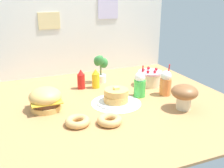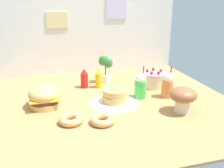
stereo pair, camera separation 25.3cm
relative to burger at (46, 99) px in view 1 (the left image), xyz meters
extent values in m
cube|color=#B27F4C|center=(0.60, -0.08, -0.11)|extent=(2.27, 2.10, 0.02)
cube|color=silver|center=(0.60, 0.97, 0.44)|extent=(2.27, 0.03, 1.08)
cube|color=beige|center=(0.24, 0.95, 0.57)|extent=(0.25, 0.01, 0.19)
cube|color=silver|center=(0.96, 0.95, 0.70)|extent=(0.26, 0.01, 0.26)
cylinder|color=white|center=(0.63, -0.11, -0.09)|extent=(0.47, 0.47, 0.00)
cylinder|color=#DBA859|center=(0.00, 0.00, -0.07)|extent=(0.28, 0.28, 0.05)
cylinder|color=#59331E|center=(0.00, 0.00, -0.03)|extent=(0.25, 0.25, 0.04)
cube|color=yellow|center=(0.00, 0.00, -0.01)|extent=(0.26, 0.26, 0.01)
ellipsoid|color=#E5B260|center=(0.00, 0.00, 0.03)|extent=(0.28, 0.28, 0.16)
cylinder|color=white|center=(0.63, -0.11, -0.08)|extent=(0.36, 0.36, 0.02)
cylinder|color=#E0AD5B|center=(0.62, -0.11, -0.06)|extent=(0.23, 0.23, 0.03)
cylinder|color=#E0AD5B|center=(0.62, -0.11, -0.03)|extent=(0.23, 0.23, 0.03)
cylinder|color=#E0AD5B|center=(0.63, -0.11, 0.00)|extent=(0.23, 0.23, 0.03)
cylinder|color=#E0AD5B|center=(0.63, -0.11, 0.03)|extent=(0.22, 0.22, 0.03)
cube|color=#F7E072|center=(0.63, -0.11, 0.05)|extent=(0.05, 0.05, 0.02)
cylinder|color=beige|center=(1.17, 0.22, -0.03)|extent=(0.25, 0.25, 0.14)
cylinder|color=#F2B2C6|center=(1.17, 0.22, 0.05)|extent=(0.26, 0.26, 0.02)
sphere|color=red|center=(1.25, 0.22, 0.08)|extent=(0.03, 0.03, 0.03)
sphere|color=red|center=(1.19, 0.29, 0.08)|extent=(0.03, 0.03, 0.03)
sphere|color=red|center=(1.10, 0.25, 0.08)|extent=(0.03, 0.03, 0.03)
sphere|color=red|center=(1.11, 0.16, 0.08)|extent=(0.03, 0.03, 0.03)
sphere|color=red|center=(1.18, 0.14, 0.08)|extent=(0.03, 0.03, 0.03)
cylinder|color=red|center=(0.44, 0.40, -0.02)|extent=(0.08, 0.08, 0.16)
cone|color=red|center=(0.44, 0.40, 0.09)|extent=(0.06, 0.06, 0.05)
cylinder|color=yellow|center=(0.59, 0.36, -0.02)|extent=(0.08, 0.08, 0.16)
cone|color=yellow|center=(0.59, 0.36, 0.09)|extent=(0.06, 0.06, 0.05)
cylinder|color=green|center=(0.91, -0.04, -0.01)|extent=(0.12, 0.12, 0.17)
sphere|color=white|center=(0.91, -0.04, 0.10)|extent=(0.11, 0.11, 0.11)
cylinder|color=red|center=(0.93, -0.04, 0.14)|extent=(0.01, 0.03, 0.17)
cylinder|color=orange|center=(1.17, -0.10, -0.01)|extent=(0.12, 0.12, 0.17)
sphere|color=white|center=(1.17, -0.10, 0.10)|extent=(0.11, 0.11, 0.11)
cylinder|color=red|center=(1.19, -0.10, 0.14)|extent=(0.01, 0.04, 0.17)
torus|color=tan|center=(0.18, -0.39, -0.07)|extent=(0.20, 0.20, 0.06)
torus|color=#8CCC8C|center=(0.18, -0.39, -0.06)|extent=(0.19, 0.19, 0.05)
torus|color=tan|center=(0.42, -0.46, -0.07)|extent=(0.20, 0.20, 0.06)
torus|color=#D89ED8|center=(0.42, -0.46, -0.06)|extent=(0.19, 0.19, 0.05)
cylinder|color=white|center=(0.70, 0.52, -0.05)|extent=(0.12, 0.12, 0.08)
cylinder|color=#4C7238|center=(0.70, 0.52, 0.06)|extent=(0.02, 0.02, 0.15)
ellipsoid|color=#38843D|center=(0.74, 0.51, 0.13)|extent=(0.10, 0.06, 0.12)
ellipsoid|color=#38843D|center=(0.68, 0.55, 0.15)|extent=(0.10, 0.06, 0.12)
ellipsoid|color=#38843D|center=(0.68, 0.49, 0.17)|extent=(0.10, 0.06, 0.12)
cylinder|color=beige|center=(1.13, -0.45, -0.04)|extent=(0.13, 0.13, 0.11)
ellipsoid|color=brown|center=(1.13, -0.45, 0.06)|extent=(0.23, 0.23, 0.13)
camera|label=1|loc=(-0.27, -2.19, 0.89)|focal=42.37mm
camera|label=2|loc=(-0.03, -2.28, 0.89)|focal=42.37mm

